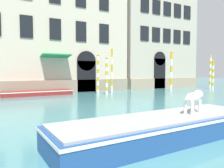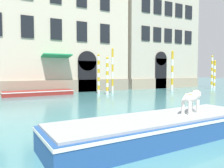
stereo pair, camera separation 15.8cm
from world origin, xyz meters
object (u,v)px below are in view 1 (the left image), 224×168
object	(u,v)px
dog_on_deck	(194,98)
boat_moored_near_palazzo	(38,93)
mooring_pole_0	(98,74)
boat_foreground	(163,127)
mooring_pole_2	(213,75)
mooring_pole_3	(112,71)
mooring_pole_5	(210,72)
mooring_pole_1	(107,76)
mooring_pole_4	(171,71)

from	to	relation	value
dog_on_deck	boat_moored_near_palazzo	distance (m)	14.60
boat_moored_near_palazzo	mooring_pole_0	size ratio (longest dim) A/B	1.60
boat_moored_near_palazzo	mooring_pole_0	bearing A→B (deg)	-15.12
boat_foreground	mooring_pole_2	bearing A→B (deg)	30.60
mooring_pole_3	mooring_pole_5	distance (m)	13.54
mooring_pole_1	mooring_pole_4	distance (m)	7.61
boat_moored_near_palazzo	mooring_pole_4	xyz separation A→B (m)	(12.94, -2.22, 1.88)
boat_moored_near_palazzo	mooring_pole_3	world-z (taller)	mooring_pole_3
mooring_pole_1	mooring_pole_3	xyz separation A→B (m)	(1.08, 1.08, 0.44)
mooring_pole_4	boat_foreground	bearing A→B (deg)	-134.05
mooring_pole_1	mooring_pole_3	size ratio (longest dim) A/B	0.79
boat_foreground	boat_moored_near_palazzo	world-z (taller)	boat_foreground
mooring_pole_1	mooring_pole_0	bearing A→B (deg)	102.86
dog_on_deck	mooring_pole_3	world-z (taller)	mooring_pole_3
mooring_pole_0	mooring_pole_3	size ratio (longest dim) A/B	0.86
mooring_pole_4	mooring_pole_0	bearing A→B (deg)	172.68
mooring_pole_0	mooring_pole_5	size ratio (longest dim) A/B	0.91
dog_on_deck	mooring_pole_4	bearing A→B (deg)	31.17
boat_moored_near_palazzo	boat_foreground	bearing A→B (deg)	-86.77
boat_foreground	boat_moored_near_palazzo	size ratio (longest dim) A/B	1.21
dog_on_deck	mooring_pole_1	xyz separation A→B (m)	(2.86, 11.93, 0.49)
dog_on_deck	mooring_pole_2	xyz separation A→B (m)	(16.26, 11.59, 0.49)
mooring_pole_1	mooring_pole_3	bearing A→B (deg)	44.97
boat_foreground	mooring_pole_1	bearing A→B (deg)	68.11
mooring_pole_1	mooring_pole_4	xyz separation A→B (m)	(7.59, 0.20, 0.43)
mooring_pole_2	mooring_pole_5	bearing A→B (deg)	46.58
mooring_pole_3	mooring_pole_4	distance (m)	6.57
dog_on_deck	mooring_pole_2	size ratio (longest dim) A/B	0.33
mooring_pole_3	mooring_pole_5	bearing A→B (deg)	-0.56
mooring_pole_0	mooring_pole_1	size ratio (longest dim) A/B	1.09
boat_foreground	mooring_pole_3	world-z (taller)	mooring_pole_3
dog_on_deck	mooring_pole_5	size ratio (longest dim) A/B	0.27
boat_moored_near_palazzo	mooring_pole_3	distance (m)	6.84
mooring_pole_1	boat_foreground	bearing A→B (deg)	-109.08
mooring_pole_0	mooring_pole_1	xyz separation A→B (m)	(0.28, -1.22, -0.15)
mooring_pole_0	boat_moored_near_palazzo	bearing A→B (deg)	166.57
dog_on_deck	mooring_pole_4	xyz separation A→B (m)	(10.45, 12.14, 0.92)
boat_moored_near_palazzo	mooring_pole_0	xyz separation A→B (m)	(5.07, -1.21, 1.61)
mooring_pole_1	dog_on_deck	bearing A→B (deg)	-103.48
mooring_pole_4	boat_moored_near_palazzo	bearing A→B (deg)	170.26
boat_foreground	mooring_pole_1	distance (m)	12.66
dog_on_deck	mooring_pole_5	distance (m)	21.74
mooring_pole_0	mooring_pole_1	bearing A→B (deg)	-77.14
boat_moored_near_palazzo	mooring_pole_1	distance (m)	6.05
mooring_pole_2	mooring_pole_3	size ratio (longest dim) A/B	0.78
dog_on_deck	mooring_pole_3	size ratio (longest dim) A/B	0.26
boat_foreground	mooring_pole_2	size ratio (longest dim) A/B	2.13
mooring_pole_4	mooring_pole_3	bearing A→B (deg)	172.32
mooring_pole_0	mooring_pole_3	xyz separation A→B (m)	(1.36, -0.13, 0.29)
mooring_pole_1	mooring_pole_4	world-z (taller)	mooring_pole_4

